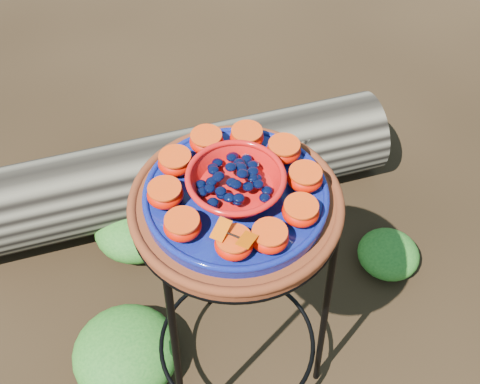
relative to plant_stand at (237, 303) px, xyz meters
name	(u,v)px	position (x,y,z in m)	size (l,w,h in m)	color
ground	(237,366)	(0.00, 0.00, -0.35)	(60.00, 60.00, 0.00)	black
plant_stand	(237,303)	(0.00, 0.00, 0.00)	(0.44, 0.44, 0.70)	black
terracotta_saucer	(236,206)	(0.00, 0.00, 0.37)	(0.40, 0.40, 0.03)	maroon
cobalt_plate	(236,197)	(0.00, 0.00, 0.39)	(0.34, 0.34, 0.02)	#09055D
red_bowl	(236,184)	(0.00, 0.00, 0.43)	(0.17, 0.17, 0.05)	red
glass_gems	(236,171)	(0.00, 0.00, 0.46)	(0.13, 0.13, 0.02)	black
orange_half_0	(234,244)	(-0.05, -0.12, 0.42)	(0.07, 0.07, 0.04)	#C00400
orange_half_1	(269,237)	(0.01, -0.13, 0.42)	(0.07, 0.07, 0.04)	#C00400
orange_half_2	(301,212)	(0.08, -0.10, 0.42)	(0.07, 0.07, 0.04)	#C00400
orange_half_3	(305,178)	(0.13, -0.03, 0.42)	(0.07, 0.07, 0.04)	#C00400
orange_half_4	(284,150)	(0.12, 0.05, 0.42)	(0.07, 0.07, 0.04)	#C00400
orange_half_5	(247,137)	(0.07, 0.11, 0.42)	(0.07, 0.07, 0.04)	#C00400
orange_half_6	(207,141)	(-0.01, 0.13, 0.42)	(0.07, 0.07, 0.04)	#C00400
orange_half_7	(175,162)	(-0.08, 0.10, 0.42)	(0.07, 0.07, 0.04)	#C00400
orange_half_8	(165,194)	(-0.13, 0.03, 0.42)	(0.07, 0.07, 0.04)	#C00400
orange_half_9	(183,226)	(-0.12, -0.05, 0.42)	(0.07, 0.07, 0.04)	#C00400
butterfly	(234,235)	(-0.05, -0.12, 0.45)	(0.09, 0.05, 0.02)	#CD4800
driftwood_log	(169,175)	(0.01, 0.64, -0.21)	(1.45, 0.38, 0.27)	black
foliage_left	(126,352)	(-0.28, 0.12, -0.28)	(0.29, 0.29, 0.15)	#184F16
foliage_right	(389,253)	(0.57, 0.15, -0.30)	(0.19, 0.19, 0.10)	#184F16
foliage_back	(137,226)	(-0.13, 0.53, -0.28)	(0.27, 0.27, 0.14)	#184F16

